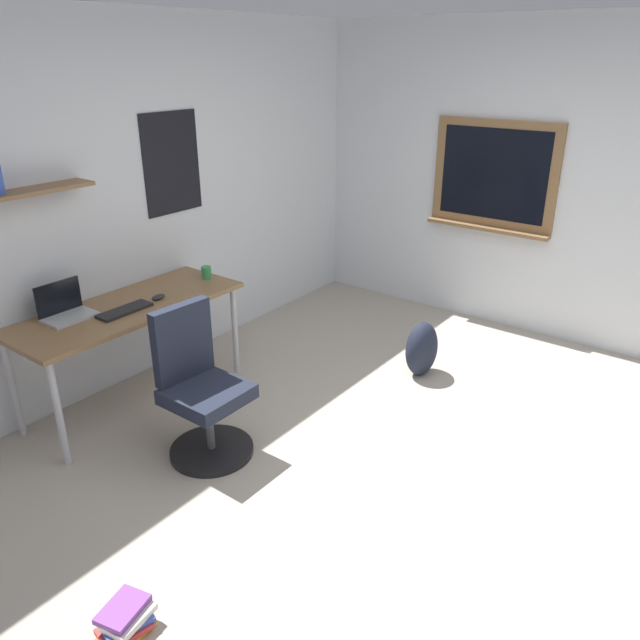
{
  "coord_description": "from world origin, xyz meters",
  "views": [
    {
      "loc": [
        -2.78,
        -1.31,
        2.32
      ],
      "look_at": [
        -0.09,
        0.72,
        0.85
      ],
      "focal_mm": 34.67,
      "sensor_mm": 36.0,
      "label": 1
    }
  ],
  "objects_px": {
    "coffee_mug": "(206,273)",
    "book_stack_on_floor": "(125,621)",
    "office_chair": "(201,393)",
    "desk": "(129,315)",
    "laptop": "(65,309)",
    "computer_mouse": "(158,297)",
    "backpack": "(422,349)",
    "keyboard": "(125,310)"
  },
  "relations": [
    {
      "from": "office_chair",
      "to": "desk",
      "type": "bearing_deg",
      "value": 81.14
    },
    {
      "from": "office_chair",
      "to": "laptop",
      "type": "height_order",
      "value": "laptop"
    },
    {
      "from": "desk",
      "to": "office_chair",
      "type": "distance_m",
      "value": 0.87
    },
    {
      "from": "desk",
      "to": "coffee_mug",
      "type": "height_order",
      "value": "coffee_mug"
    },
    {
      "from": "office_chair",
      "to": "book_stack_on_floor",
      "type": "bearing_deg",
      "value": -147.76
    },
    {
      "from": "desk",
      "to": "book_stack_on_floor",
      "type": "height_order",
      "value": "desk"
    },
    {
      "from": "book_stack_on_floor",
      "to": "desk",
      "type": "bearing_deg",
      "value": 50.45
    },
    {
      "from": "backpack",
      "to": "coffee_mug",
      "type": "bearing_deg",
      "value": 122.28
    },
    {
      "from": "laptop",
      "to": "keyboard",
      "type": "height_order",
      "value": "laptop"
    },
    {
      "from": "backpack",
      "to": "keyboard",
      "type": "bearing_deg",
      "value": 141.05
    },
    {
      "from": "office_chair",
      "to": "computer_mouse",
      "type": "bearing_deg",
      "value": 66.07
    },
    {
      "from": "laptop",
      "to": "coffee_mug",
      "type": "relative_size",
      "value": 3.37
    },
    {
      "from": "desk",
      "to": "backpack",
      "type": "relative_size",
      "value": 3.7
    },
    {
      "from": "keyboard",
      "to": "coffee_mug",
      "type": "xyz_separation_m",
      "value": [
        0.78,
        0.05,
        0.04
      ]
    },
    {
      "from": "keyboard",
      "to": "computer_mouse",
      "type": "relative_size",
      "value": 3.56
    },
    {
      "from": "office_chair",
      "to": "backpack",
      "type": "relative_size",
      "value": 2.2
    },
    {
      "from": "keyboard",
      "to": "backpack",
      "type": "xyz_separation_m",
      "value": [
        1.66,
        -1.34,
        -0.54
      ]
    },
    {
      "from": "desk",
      "to": "laptop",
      "type": "height_order",
      "value": "laptop"
    },
    {
      "from": "computer_mouse",
      "to": "backpack",
      "type": "distance_m",
      "value": 2.0
    },
    {
      "from": "desk",
      "to": "coffee_mug",
      "type": "bearing_deg",
      "value": -2.37
    },
    {
      "from": "computer_mouse",
      "to": "book_stack_on_floor",
      "type": "relative_size",
      "value": 0.4
    },
    {
      "from": "office_chair",
      "to": "laptop",
      "type": "distance_m",
      "value": 1.07
    },
    {
      "from": "keyboard",
      "to": "laptop",
      "type": "bearing_deg",
      "value": 140.72
    },
    {
      "from": "laptop",
      "to": "book_stack_on_floor",
      "type": "distance_m",
      "value": 2.05
    },
    {
      "from": "desk",
      "to": "computer_mouse",
      "type": "relative_size",
      "value": 15.38
    },
    {
      "from": "desk",
      "to": "computer_mouse",
      "type": "distance_m",
      "value": 0.23
    },
    {
      "from": "laptop",
      "to": "coffee_mug",
      "type": "xyz_separation_m",
      "value": [
        1.06,
        -0.18,
        -0.01
      ]
    },
    {
      "from": "laptop",
      "to": "book_stack_on_floor",
      "type": "xyz_separation_m",
      "value": [
        -0.91,
        -1.69,
        -0.73
      ]
    },
    {
      "from": "office_chair",
      "to": "coffee_mug",
      "type": "distance_m",
      "value": 1.2
    },
    {
      "from": "backpack",
      "to": "laptop",
      "type": "bearing_deg",
      "value": 141.0
    },
    {
      "from": "backpack",
      "to": "office_chair",
      "type": "bearing_deg",
      "value": 160.52
    },
    {
      "from": "desk",
      "to": "laptop",
      "type": "relative_size",
      "value": 5.16
    },
    {
      "from": "computer_mouse",
      "to": "coffee_mug",
      "type": "bearing_deg",
      "value": 5.71
    },
    {
      "from": "computer_mouse",
      "to": "backpack",
      "type": "height_order",
      "value": "computer_mouse"
    },
    {
      "from": "computer_mouse",
      "to": "laptop",
      "type": "bearing_deg",
      "value": 157.76
    },
    {
      "from": "office_chair",
      "to": "keyboard",
      "type": "bearing_deg",
      "value": 86.33
    },
    {
      "from": "laptop",
      "to": "backpack",
      "type": "xyz_separation_m",
      "value": [
        1.94,
        -1.57,
        -0.58
      ]
    },
    {
      "from": "computer_mouse",
      "to": "desk",
      "type": "bearing_deg",
      "value": 158.46
    },
    {
      "from": "keyboard",
      "to": "computer_mouse",
      "type": "distance_m",
      "value": 0.28
    },
    {
      "from": "computer_mouse",
      "to": "coffee_mug",
      "type": "xyz_separation_m",
      "value": [
        0.5,
        0.05,
        0.03
      ]
    },
    {
      "from": "coffee_mug",
      "to": "book_stack_on_floor",
      "type": "xyz_separation_m",
      "value": [
        -1.97,
        -1.51,
        -0.72
      ]
    },
    {
      "from": "laptop",
      "to": "coffee_mug",
      "type": "distance_m",
      "value": 1.07
    }
  ]
}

